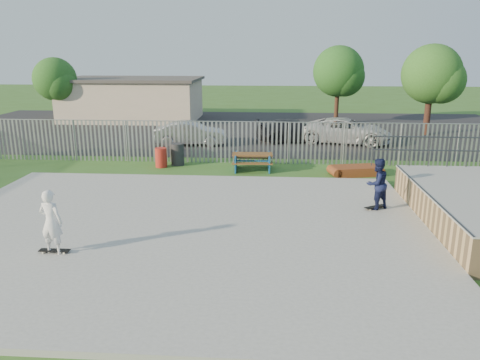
# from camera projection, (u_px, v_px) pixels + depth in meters

# --- Properties ---
(ground) EXTENTS (120.00, 120.00, 0.00)m
(ground) POSITION_uv_depth(u_px,v_px,m) (176.00, 232.00, 13.96)
(ground) COLOR #3A6321
(ground) RESTS_ON ground
(concrete_slab) EXTENTS (15.00, 12.00, 0.15)m
(concrete_slab) POSITION_uv_depth(u_px,v_px,m) (176.00, 230.00, 13.94)
(concrete_slab) COLOR gray
(concrete_slab) RESTS_ON ground
(fence) EXTENTS (26.04, 16.02, 2.00)m
(fence) POSITION_uv_depth(u_px,v_px,m) (224.00, 164.00, 18.03)
(fence) COLOR gray
(fence) RESTS_ON ground
(picnic_table) EXTENTS (1.86, 1.55, 0.76)m
(picnic_table) POSITION_uv_depth(u_px,v_px,m) (252.00, 162.00, 21.11)
(picnic_table) COLOR brown
(picnic_table) RESTS_ON ground
(funbox) EXTENTS (2.09, 1.36, 0.39)m
(funbox) POSITION_uv_depth(u_px,v_px,m) (356.00, 171.00, 20.32)
(funbox) COLOR brown
(funbox) RESTS_ON ground
(trash_bin_red) EXTENTS (0.54, 0.54, 0.90)m
(trash_bin_red) POSITION_uv_depth(u_px,v_px,m) (161.00, 158.00, 21.64)
(trash_bin_red) COLOR #AB241A
(trash_bin_red) RESTS_ON ground
(trash_bin_grey) EXTENTS (0.62, 0.62, 1.03)m
(trash_bin_grey) POSITION_uv_depth(u_px,v_px,m) (178.00, 154.00, 22.01)
(trash_bin_grey) COLOR #272629
(trash_bin_grey) RESTS_ON ground
(parking_lot) EXTENTS (40.00, 18.00, 0.02)m
(parking_lot) POSITION_uv_depth(u_px,v_px,m) (231.00, 129.00, 32.22)
(parking_lot) COLOR black
(parking_lot) RESTS_ON ground
(car_silver) EXTENTS (4.15, 1.74, 1.34)m
(car_silver) POSITION_uv_depth(u_px,v_px,m) (191.00, 133.00, 26.55)
(car_silver) COLOR #A4A3A8
(car_silver) RESTS_ON parking_lot
(car_dark) EXTENTS (4.78, 2.60, 1.31)m
(car_dark) POSITION_uv_depth(u_px,v_px,m) (294.00, 131.00, 27.50)
(car_dark) COLOR black
(car_dark) RESTS_ON parking_lot
(car_white) EXTENTS (5.56, 3.46, 1.44)m
(car_white) POSITION_uv_depth(u_px,v_px,m) (346.00, 131.00, 27.10)
(car_white) COLOR silver
(car_white) RESTS_ON parking_lot
(building) EXTENTS (10.40, 6.40, 3.20)m
(building) POSITION_uv_depth(u_px,v_px,m) (133.00, 99.00, 36.16)
(building) COLOR beige
(building) RESTS_ON ground
(tree_left) EXTENTS (3.09, 3.09, 4.77)m
(tree_left) POSITION_uv_depth(u_px,v_px,m) (55.00, 79.00, 33.78)
(tree_left) COLOR #442D1B
(tree_left) RESTS_ON ground
(tree_mid) EXTENTS (3.63, 3.63, 5.60)m
(tree_mid) POSITION_uv_depth(u_px,v_px,m) (338.00, 71.00, 33.54)
(tree_mid) COLOR #472A1C
(tree_mid) RESTS_ON ground
(tree_right) EXTENTS (3.66, 3.66, 5.65)m
(tree_right) POSITION_uv_depth(u_px,v_px,m) (432.00, 74.00, 29.02)
(tree_right) COLOR #44251B
(tree_right) RESTS_ON ground
(skateboard_a) EXTENTS (0.79, 0.59, 0.08)m
(skateboard_a) POSITION_uv_depth(u_px,v_px,m) (375.00, 207.00, 15.58)
(skateboard_a) COLOR black
(skateboard_a) RESTS_ON concrete_slab
(skateboard_b) EXTENTS (0.80, 0.21, 0.08)m
(skateboard_b) POSITION_uv_depth(u_px,v_px,m) (55.00, 251.00, 12.19)
(skateboard_b) COLOR black
(skateboard_b) RESTS_ON concrete_slab
(skater_navy) EXTENTS (1.05, 0.99, 1.71)m
(skater_navy) POSITION_uv_depth(u_px,v_px,m) (377.00, 184.00, 15.36)
(skater_navy) COLOR #13193D
(skater_navy) RESTS_ON concrete_slab
(skater_white) EXTENTS (0.68, 0.51, 1.71)m
(skater_white) POSITION_uv_depth(u_px,v_px,m) (51.00, 222.00, 11.97)
(skater_white) COLOR white
(skater_white) RESTS_ON concrete_slab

